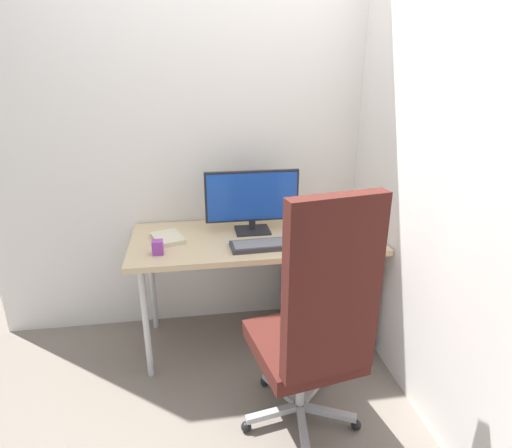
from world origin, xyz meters
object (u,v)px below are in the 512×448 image
at_px(notebook, 168,238).
at_px(office_chair, 316,324).
at_px(pen_holder, 321,216).
at_px(mouse, 334,235).
at_px(keyboard, 268,245).
at_px(monitor, 252,199).
at_px(filing_cabinet, 318,297).
at_px(desk_clamp_accessory, 158,247).

bearing_deg(notebook, office_chair, -70.44).
bearing_deg(pen_holder, mouse, -88.16).
bearing_deg(pen_holder, notebook, -173.27).
bearing_deg(notebook, keyboard, -37.49).
xyz_separation_m(monitor, pen_holder, (0.44, 0.04, -0.14)).
distance_m(mouse, pen_holder, 0.24).
bearing_deg(monitor, filing_cabinet, -11.59).
height_order(office_chair, keyboard, office_chair).
bearing_deg(mouse, keyboard, -160.01).
relative_size(office_chair, desk_clamp_accessory, 16.37).
bearing_deg(mouse, pen_holder, 103.73).
xyz_separation_m(filing_cabinet, desk_clamp_accessory, (-0.95, -0.17, 0.48)).
distance_m(office_chair, notebook, 1.03).
distance_m(office_chair, filing_cabinet, 0.90).
bearing_deg(filing_cabinet, office_chair, -108.45).
relative_size(monitor, keyboard, 1.34).
relative_size(mouse, notebook, 0.44).
distance_m(keyboard, pen_holder, 0.49).
xyz_separation_m(filing_cabinet, notebook, (-0.90, 0.01, 0.45)).
height_order(mouse, desk_clamp_accessory, desk_clamp_accessory).
bearing_deg(keyboard, pen_holder, 36.83).
bearing_deg(mouse, notebook, -175.73).
xyz_separation_m(keyboard, notebook, (-0.54, 0.18, -0.00)).
relative_size(office_chair, filing_cabinet, 2.26).
xyz_separation_m(pen_holder, desk_clamp_accessory, (-0.98, -0.29, -0.02)).
height_order(office_chair, mouse, office_chair).
relative_size(monitor, pen_holder, 3.19).
height_order(filing_cabinet, monitor, monitor).
height_order(filing_cabinet, notebook, notebook).
bearing_deg(filing_cabinet, mouse, -71.38).
bearing_deg(filing_cabinet, desk_clamp_accessory, -170.04).
bearing_deg(filing_cabinet, keyboard, -155.09).
relative_size(pen_holder, notebook, 0.83).
bearing_deg(keyboard, notebook, 161.40).
relative_size(monitor, notebook, 2.66).
distance_m(office_chair, mouse, 0.75).
bearing_deg(keyboard, monitor, 101.37).
distance_m(filing_cabinet, monitor, 0.76).
distance_m(keyboard, notebook, 0.57).
xyz_separation_m(keyboard, mouse, (0.40, 0.06, 0.01)).
bearing_deg(desk_clamp_accessory, office_chair, -42.45).
height_order(office_chair, notebook, office_chair).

